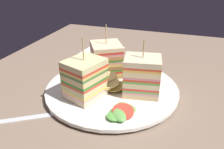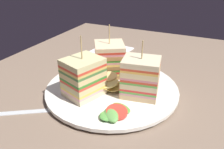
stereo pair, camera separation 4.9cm
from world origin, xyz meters
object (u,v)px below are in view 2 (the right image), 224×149
Objects in this scene: plate at (112,88)px; sandwich_wedge_2 at (110,59)px; napkin at (109,51)px; chip_pile at (108,83)px; sandwich_wedge_0 at (83,77)px; spoon at (48,109)px; sandwich_wedge_1 at (140,77)px.

sandwich_wedge_2 is at bearing 30.35° from plate.
napkin is at bearing 27.02° from plate.
sandwich_wedge_2 is 7.88cm from chip_pile.
chip_pile is (-1.18, 0.49, 1.82)cm from plate.
sandwich_wedge_0 is at bearing -164.98° from napkin.
sandwich_wedge_2 is (11.07, -0.53, -0.16)cm from sandwich_wedge_0.
sandwich_wedge_2 is at bearing -154.20° from napkin.
sandwich_wedge_0 reaches higher than spoon.
spoon is (-10.78, 7.85, -2.22)cm from chip_pile.
chip_pile is 0.55× the size of spoon.
sandwich_wedge_2 is at bearing -42.24° from sandwich_wedge_1.
plate is at bearing -152.98° from napkin.
plate is at bearing 22.50° from spoon.
plate is 7.92cm from sandwich_wedge_2.
sandwich_wedge_0 is at bearing 141.10° from chip_pile.
chip_pile is at bearing -155.17° from napkin.
sandwich_wedge_0 is at bearing 14.70° from sandwich_wedge_1.
sandwich_wedge_0 is 9.38cm from spoon.
sandwich_wedge_1 is 7.61cm from chip_pile.
sandwich_wedge_1 is at bearing -85.27° from chip_pile.
sandwich_wedge_1 reaches higher than spoon.
sandwich_wedge_0 reaches higher than plate.
plate is 2.22cm from chip_pile.
sandwich_wedge_1 reaches higher than napkin.
sandwich_wedge_2 is 18.97cm from spoon.
sandwich_wedge_2 is at bearing 16.78° from sandwich_wedge_0.
napkin is at bearing 34.52° from sandwich_wedge_0.
sandwich_wedge_0 is (-5.36, 3.87, 4.53)cm from plate.
sandwich_wedge_2 is at bearing 22.47° from chip_pile.
spoon is at bearing 143.92° from chip_pile.
napkin is at bearing 175.09° from sandwich_wedge_2.
sandwich_wedge_1 is 29.16cm from napkin.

